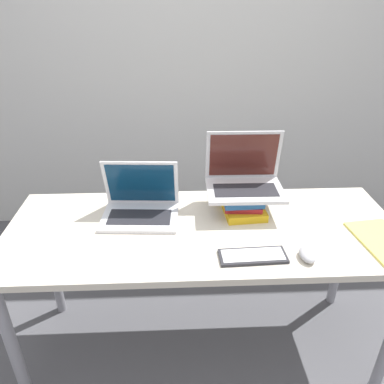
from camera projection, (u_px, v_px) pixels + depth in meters
The scene contains 8 objects.
wall_back at pixel (191, 44), 2.50m from camera, with size 8.00×0.05×2.70m.
desk at pixel (203, 242), 1.69m from camera, with size 1.74×0.68×0.75m.
laptop_left at pixel (140, 205), 1.72m from camera, with size 0.36×0.27×0.26m.
book_stack at pixel (242, 201), 1.76m from camera, with size 0.20×0.27×0.10m.
laptop_on_books at pixel (244, 178), 1.74m from camera, with size 0.35×0.26×0.26m.
wireless_keyboard at pixel (253, 256), 1.46m from camera, with size 0.27×0.11×0.01m.
mouse at pixel (307, 255), 1.45m from camera, with size 0.06×0.10×0.04m.
notepad at pixel (384, 242), 1.55m from camera, with size 0.23×0.33×0.01m.
Camera 1 is at (-0.11, -1.03, 1.67)m, focal length 35.00 mm.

